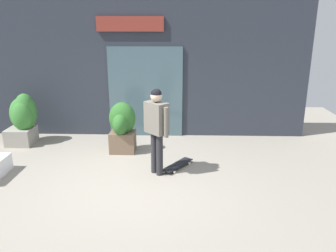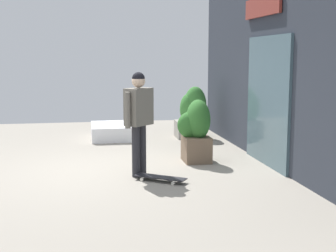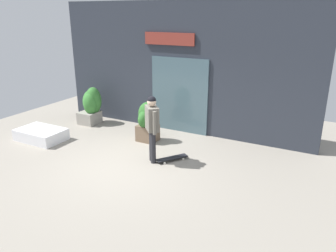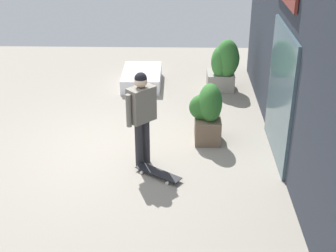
# 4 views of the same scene
# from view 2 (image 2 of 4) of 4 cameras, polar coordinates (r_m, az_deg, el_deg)

# --- Properties ---
(ground_plane) EXTENTS (12.00, 12.00, 0.00)m
(ground_plane) POSITION_cam_2_polar(r_m,az_deg,el_deg) (8.16, -6.64, -5.29)
(ground_plane) COLOR gray
(building_facade) EXTENTS (8.30, 0.31, 3.91)m
(building_facade) POSITION_cam_2_polar(r_m,az_deg,el_deg) (8.58, 12.92, 8.25)
(building_facade) COLOR #2D333D
(building_facade) RESTS_ON ground_plane
(skateboarder) EXTENTS (0.50, 0.50, 1.69)m
(skateboarder) POSITION_cam_2_polar(r_m,az_deg,el_deg) (7.52, -3.59, 1.62)
(skateboarder) COLOR #28282D
(skateboarder) RESTS_ON ground_plane
(skateboard) EXTENTS (0.65, 0.80, 0.08)m
(skateboard) POSITION_cam_2_polar(r_m,az_deg,el_deg) (7.34, -0.95, -6.29)
(skateboard) COLOR black
(skateboard) RESTS_ON ground_plane
(planter_box_left) EXTENTS (0.60, 0.60, 1.16)m
(planter_box_left) POSITION_cam_2_polar(r_m,az_deg,el_deg) (8.61, 3.44, -0.46)
(planter_box_left) COLOR brown
(planter_box_left) RESTS_ON ground_plane
(planter_box_right) EXTENTS (0.68, 0.73, 1.23)m
(planter_box_right) POSITION_cam_2_polar(r_m,az_deg,el_deg) (11.13, 2.99, 1.81)
(planter_box_right) COLOR gray
(planter_box_right) RESTS_ON ground_plane
(snow_ledge) EXTENTS (1.38, 0.90, 0.33)m
(snow_ledge) POSITION_cam_2_polar(r_m,az_deg,el_deg) (11.22, -7.02, -0.63)
(snow_ledge) COLOR white
(snow_ledge) RESTS_ON ground_plane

